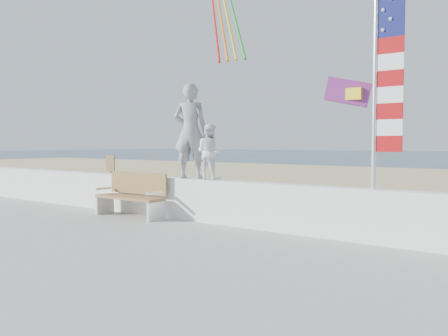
{
  "coord_description": "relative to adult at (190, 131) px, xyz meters",
  "views": [
    {
      "loc": [
        5.89,
        -5.78,
        1.85
      ],
      "look_at": [
        0.2,
        1.8,
        1.35
      ],
      "focal_mm": 38.0,
      "sensor_mm": 36.0,
      "label": 1
    }
  ],
  "objects": [
    {
      "name": "child",
      "position": [
        0.52,
        0.0,
        -0.44
      ],
      "size": [
        0.6,
        0.48,
        1.17
      ],
      "primitive_type": "imported",
      "rotation": [
        0.0,
        0.0,
        3.21
      ],
      "color": "white",
      "rests_on": "seawall"
    },
    {
      "name": "adult",
      "position": [
        0.0,
        0.0,
        0.0
      ],
      "size": [
        0.88,
        0.74,
        2.05
      ],
      "primitive_type": "imported",
      "rotation": [
        0.0,
        0.0,
        3.54
      ],
      "color": "gray",
      "rests_on": "seawall"
    },
    {
      "name": "sign",
      "position": [
        -3.02,
        0.31,
        -1.16
      ],
      "size": [
        0.32,
        0.07,
        1.46
      ],
      "color": "olive",
      "rests_on": "sand"
    },
    {
      "name": "parafoil_kite",
      "position": [
        3.02,
        1.37,
        0.76
      ],
      "size": [
        0.95,
        0.48,
        0.64
      ],
      "color": "red",
      "rests_on": "ground"
    },
    {
      "name": "sand",
      "position": [
        0.86,
        7.0,
        -2.07
      ],
      "size": [
        90.0,
        40.0,
        0.08
      ],
      "primitive_type": "cube",
      "color": "tan",
      "rests_on": "ground"
    },
    {
      "name": "bench",
      "position": [
        -1.36,
        -0.45,
        -1.42
      ],
      "size": [
        1.8,
        0.57,
        1.0
      ],
      "color": "#9A6F43",
      "rests_on": "boardwalk"
    },
    {
      "name": "seawall",
      "position": [
        0.86,
        0.0,
        -1.48
      ],
      "size": [
        30.0,
        0.35,
        0.9
      ],
      "primitive_type": "cube",
      "color": "white",
      "rests_on": "boardwalk"
    },
    {
      "name": "flag",
      "position": [
        4.15,
        -0.0,
        0.89
      ],
      "size": [
        0.5,
        0.08,
        3.5
      ],
      "color": "white",
      "rests_on": "seawall"
    },
    {
      "name": "ground",
      "position": [
        0.86,
        -2.0,
        -2.11
      ],
      "size": [
        220.0,
        220.0,
        0.0
      ],
      "primitive_type": "plane",
      "color": "#2B3F57",
      "rests_on": "ground"
    }
  ]
}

